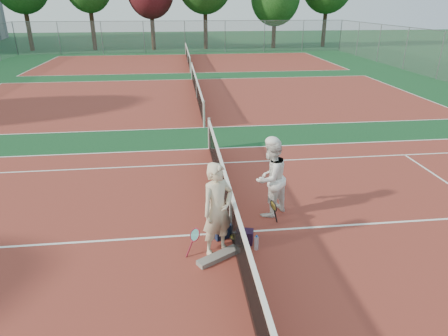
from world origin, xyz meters
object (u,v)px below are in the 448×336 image
object	(u,v)px
net_main	(231,212)
sports_bag_purple	(244,237)
racket_red	(195,241)
player_a	(218,210)
player_b	(270,178)
racket_spare	(235,238)
racket_black_held	(273,212)
sports_bag_navy	(222,231)
water_bottle	(256,243)

from	to	relation	value
net_main	sports_bag_purple	size ratio (longest dim) A/B	30.61
racket_red	sports_bag_purple	size ratio (longest dim) A/B	1.46
player_a	player_b	world-z (taller)	player_a
racket_spare	player_b	bearing A→B (deg)	-64.84
player_b	racket_black_held	xyz separation A→B (m)	(-0.02, -0.48, -0.64)
player_b	racket_spare	size ratio (longest dim) A/B	3.12
racket_red	sports_bag_navy	world-z (taller)	racket_red
racket_black_held	sports_bag_purple	distance (m)	1.05
net_main	sports_bag_navy	xyz separation A→B (m)	(-0.20, -0.13, -0.36)
player_b	racket_black_held	distance (m)	0.80
player_a	player_b	distance (m)	2.00
sports_bag_navy	sports_bag_purple	distance (m)	0.52
player_b	racket_red	distance (m)	2.41
racket_black_held	water_bottle	bearing A→B (deg)	39.05
sports_bag_navy	net_main	bearing A→B (deg)	32.84
racket_red	water_bottle	bearing A→B (deg)	-43.13
player_a	player_b	xyz separation A→B (m)	(1.38, 1.45, -0.03)
sports_bag_purple	racket_spare	bearing A→B (deg)	147.50
racket_red	net_main	bearing A→B (deg)	-1.93
player_b	sports_bag_navy	world-z (taller)	player_b
racket_black_held	player_a	bearing A→B (deg)	14.77
racket_black_held	racket_spare	xyz separation A→B (m)	(-0.95, -0.58, -0.25)
net_main	water_bottle	distance (m)	0.90
net_main	racket_red	distance (m)	1.06
sports_bag_purple	water_bottle	size ratio (longest dim) A/B	1.20
net_main	racket_red	world-z (taller)	net_main
racket_red	racket_spare	bearing A→B (deg)	-19.01
racket_spare	player_a	bearing A→B (deg)	110.94
sports_bag_navy	water_bottle	bearing A→B (deg)	-41.61
net_main	sports_bag_navy	world-z (taller)	net_main
player_a	racket_black_held	distance (m)	1.80
racket_red	water_bottle	world-z (taller)	racket_red
net_main	sports_bag_purple	world-z (taller)	net_main
racket_black_held	sports_bag_purple	size ratio (longest dim) A/B	1.64
racket_black_held	sports_bag_navy	distance (m)	1.29
sports_bag_navy	sports_bag_purple	world-z (taller)	sports_bag_navy
player_a	sports_bag_navy	bearing A→B (deg)	43.78
racket_red	racket_black_held	world-z (taller)	racket_black_held
racket_black_held	water_bottle	size ratio (longest dim) A/B	1.96
racket_black_held	racket_spare	bearing A→B (deg)	10.71
player_a	racket_spare	world-z (taller)	player_a
player_a	sports_bag_purple	distance (m)	1.05
player_b	racket_red	bearing A→B (deg)	-1.80
sports_bag_purple	sports_bag_navy	bearing A→B (deg)	147.37
racket_spare	sports_bag_purple	bearing A→B (deg)	-144.89
net_main	racket_spare	size ratio (longest dim) A/B	18.31
net_main	water_bottle	world-z (taller)	net_main
racket_spare	racket_red	bearing A→B (deg)	88.83
player_a	racket_black_held	xyz separation A→B (m)	(1.36, 0.97, -0.68)
racket_red	player_b	bearing A→B (deg)	-3.00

